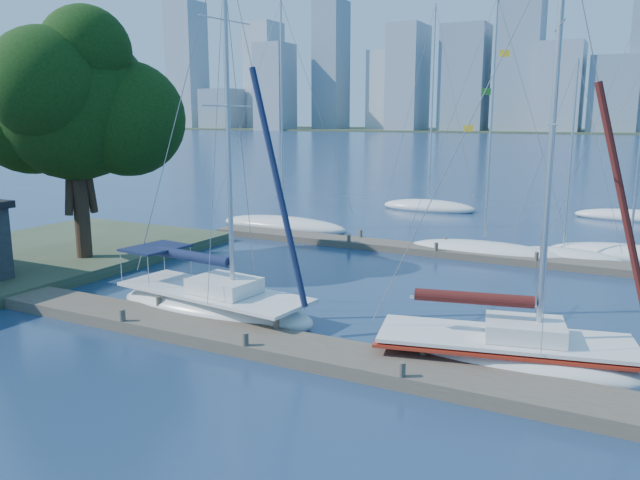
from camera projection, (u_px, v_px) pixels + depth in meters
The scene contains 13 objects.
ground at pixel (262, 348), 19.72m from camera, with size 700.00×700.00×0.00m, color navy.
near_dock at pixel (262, 342), 19.69m from camera, with size 26.00×2.00×0.40m, color #4C4337.
far_dock at pixel (459, 253), 32.71m from camera, with size 30.00×1.80×0.36m, color #4C4337.
far_shore at pixel (624, 132), 298.28m from camera, with size 800.00×100.00×1.50m, color #38472D.
tree at pixel (74, 100), 28.85m from camera, with size 9.45×8.60×12.04m.
sailboat_navy at pixel (213, 288), 22.74m from camera, with size 8.50×3.61×13.54m.
sailboat_maroon at pixel (505, 333), 18.12m from camera, with size 8.16×4.21×12.52m.
bg_boat_0 at pixel (283, 225), 40.68m from camera, with size 9.27×6.06×14.64m.
bg_boat_2 at pixel (484, 251), 32.79m from camera, with size 8.37×3.32×13.35m.
bg_boat_3 at pixel (563, 256), 31.69m from camera, with size 5.93×3.42×10.25m.
bg_boat_4 at pixel (629, 254), 32.00m from camera, with size 7.94×2.73×14.28m.
bg_boat_6 at pixel (429, 206), 48.90m from camera, with size 7.71×3.65×15.79m.
bg_boat_7 at pixel (634, 216), 44.26m from camera, with size 8.22×3.85×11.98m.
Camera 1 is at (10.25, -15.73, 7.20)m, focal length 35.00 mm.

